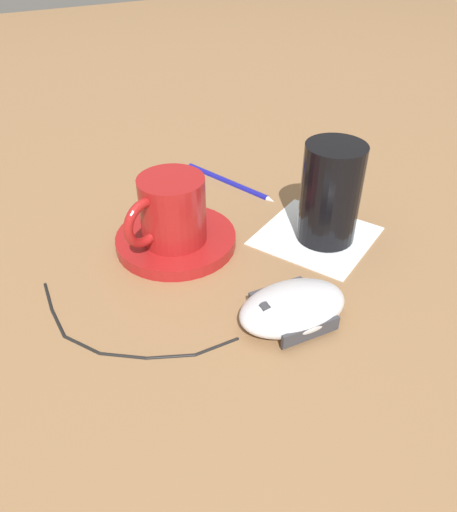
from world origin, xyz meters
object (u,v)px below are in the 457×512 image
pen (229,180)px  coffee_cup (171,210)px  saucer (176,240)px  computer_mouse (293,307)px  drinking_glass (330,193)px

pen → coffee_cup: bearing=39.8°
coffee_cup → pen: (-0.13, -0.11, -0.05)m
saucer → pen: 0.16m
coffee_cup → pen: bearing=-140.2°
coffee_cup → computer_mouse: 0.17m
computer_mouse → pen: size_ratio=0.74×
coffee_cup → drinking_glass: size_ratio=0.89×
saucer → drinking_glass: (-0.16, 0.07, 0.05)m
coffee_cup → pen: size_ratio=0.68×
coffee_cup → drinking_glass: bearing=159.1°
computer_mouse → drinking_glass: size_ratio=0.97×
saucer → coffee_cup: (0.01, 0.01, 0.04)m
saucer → computer_mouse: computer_mouse is taller
coffee_cup → pen: 0.18m
computer_mouse → drinking_glass: bearing=-139.3°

